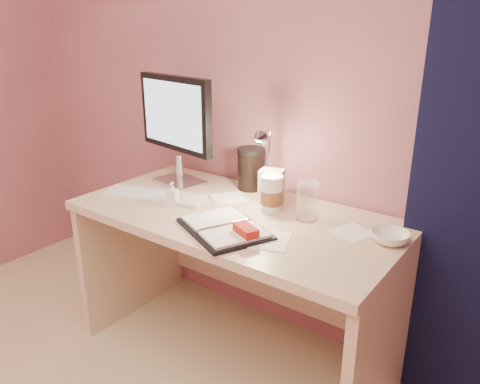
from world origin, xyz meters
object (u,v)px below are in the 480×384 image
Objects in this scene: product_box at (271,187)px; desk_lamp at (255,156)px; planner at (226,228)px; keyboard at (154,196)px; monitor at (177,121)px; clear_cup at (308,202)px; lotion_bottle at (173,194)px; desk at (245,253)px; dark_jar at (251,171)px; coffee_cup at (272,194)px; bowl at (390,238)px.

desk_lamp reaches higher than product_box.
desk_lamp is (-0.10, 0.33, 0.20)m from planner.
product_box is (0.47, 0.27, 0.07)m from keyboard.
monitor reaches higher than clear_cup.
planner is at bearing -12.53° from lotion_bottle.
desk_lamp reaches higher than keyboard.
product_box is 0.46× the size of desk_lamp.
desk is at bearing -135.76° from product_box.
keyboard is 0.47m from dark_jar.
product_box is (0.51, 0.04, -0.24)m from monitor.
coffee_cup is (0.02, 0.29, 0.06)m from planner.
clear_cup is (0.68, 0.20, 0.07)m from keyboard.
desk is at bearing -160.77° from coffee_cup.
lotion_bottle reaches higher than keyboard.
bowl is (0.54, 0.27, 0.01)m from planner.
coffee_cup is 0.46× the size of desk_lamp.
coffee_cup is at bearing -36.95° from dark_jar.
coffee_cup is 0.17m from clear_cup.
desk is at bearing 134.36° from planner.
clear_cup is (0.17, 0.00, 0.01)m from coffee_cup.
keyboard is 3.03× the size of clear_cup.
keyboard is 0.14m from lotion_bottle.
desk_lamp is at bearing 95.70° from desk.
clear_cup is (0.19, 0.29, 0.06)m from planner.
clear_cup reaches higher than planner.
clear_cup is 1.02× the size of product_box.
desk is 13.46× the size of lotion_bottle.
clear_cup is at bearing -34.18° from product_box.
bowl is at bearing -18.62° from desk_lamp.
monitor is 0.46m from desk_lamp.
coffee_cup is (0.56, -0.03, -0.24)m from monitor.
monitor is at bearing 168.76° from desk_lamp.
dark_jar is 0.21m from desk_lamp.
clear_cup is at bearing 7.98° from desk.
product_box is at bearing 6.61° from desk_lamp.
desk is at bearing -172.02° from clear_cup.
dark_jar is (-0.75, 0.19, 0.07)m from bowl.
coffee_cup is 0.52m from bowl.
desk_lamp reaches higher than coffee_cup.
clear_cup is 1.51× the size of lotion_bottle.
planner is 0.51m from dark_jar.
keyboard is 0.50m from desk_lamp.
clear_cup is 0.59m from lotion_bottle.
lotion_bottle is at bearing -167.85° from bowl.
monitor is 3.37× the size of clear_cup.
bowl is at bearing -13.85° from dark_jar.
keyboard is 3.44× the size of bowl.
desk_lamp is (-0.29, 0.04, 0.13)m from clear_cup.
monitor reaches higher than desk.
dark_jar is at bearing 139.31° from planner.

